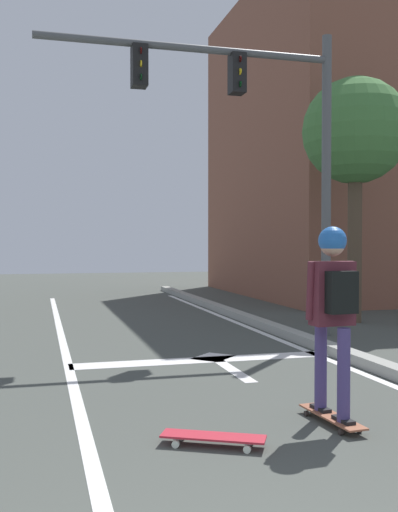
{
  "coord_description": "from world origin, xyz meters",
  "views": [
    {
      "loc": [
        -0.85,
        -1.39,
        1.59
      ],
      "look_at": [
        1.1,
        5.89,
        1.42
      ],
      "focal_mm": 41.78,
      "sensor_mm": 36.0,
      "label": 1
    }
  ],
  "objects": [
    {
      "name": "curb_strip",
      "position": [
        3.17,
        6.0,
        0.07
      ],
      "size": [
        0.24,
        24.0,
        0.14
      ],
      "primitive_type": "cube",
      "color": "#97988F",
      "rests_on": "ground"
    },
    {
      "name": "stop_bar",
      "position": [
        1.29,
        6.33,
        0.0
      ],
      "size": [
        3.57,
        0.4,
        0.01
      ],
      "primitive_type": "cube",
      "color": "silver",
      "rests_on": "ground"
    },
    {
      "name": "lane_line_curbside",
      "position": [
        2.92,
        6.0,
        0.0
      ],
      "size": [
        0.12,
        20.0,
        0.01
      ],
      "primitive_type": "cube",
      "color": "silver",
      "rests_on": "ground"
    },
    {
      "name": "lane_arrow_head",
      "position": [
        1.47,
        6.47,
        0.0
      ],
      "size": [
        0.71,
        0.71,
        0.01
      ],
      "primitive_type": "cube",
      "rotation": [
        0.0,
        0.0,
        0.79
      ],
      "color": "silver",
      "rests_on": "ground"
    },
    {
      "name": "roadside_tree",
      "position": [
        5.21,
        9.23,
        3.75
      ],
      "size": [
        2.1,
        2.1,
        4.85
      ],
      "color": "brown",
      "rests_on": "ground"
    },
    {
      "name": "building_block",
      "position": [
        9.82,
        15.18,
        4.49
      ],
      "size": [
        9.49,
        8.34,
        8.98
      ],
      "primitive_type": "cube",
      "color": "brown",
      "rests_on": "ground"
    },
    {
      "name": "spare_skateboard",
      "position": [
        0.45,
        3.02,
        0.07
      ],
      "size": [
        0.82,
        0.55,
        0.09
      ],
      "color": "#B52331",
      "rests_on": "ground"
    },
    {
      "name": "skateboard",
      "position": [
        1.61,
        3.3,
        0.06
      ],
      "size": [
        0.25,
        0.85,
        0.08
      ],
      "color": "#98553A",
      "rests_on": "ground"
    },
    {
      "name": "skater",
      "position": [
        1.61,
        3.28,
        1.12
      ],
      "size": [
        0.46,
        0.62,
        1.65
      ],
      "color": "#463B74",
      "rests_on": "skateboard"
    },
    {
      "name": "lane_arrow_stem",
      "position": [
        1.47,
        5.62,
        0.0
      ],
      "size": [
        0.16,
        1.4,
        0.01
      ],
      "primitive_type": "cube",
      "color": "silver",
      "rests_on": "ground"
    },
    {
      "name": "traffic_signal_mast",
      "position": [
        2.56,
        7.83,
        3.6
      ],
      "size": [
        4.88,
        0.34,
        5.09
      ],
      "color": "#535557",
      "rests_on": "ground"
    },
    {
      "name": "lane_line_center",
      "position": [
        -0.5,
        6.0,
        0.0
      ],
      "size": [
        0.12,
        20.0,
        0.01
      ],
      "primitive_type": "cube",
      "color": "silver",
      "rests_on": "ground"
    }
  ]
}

